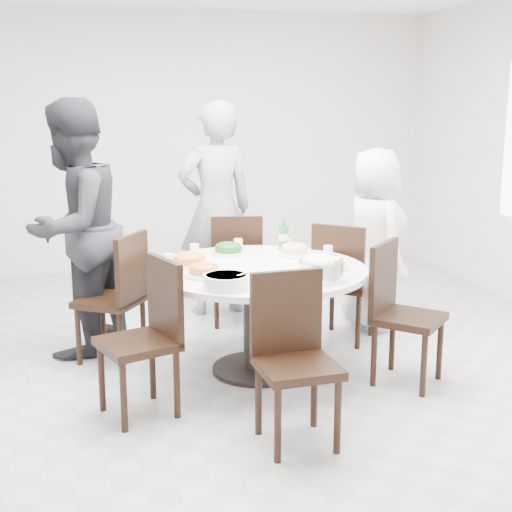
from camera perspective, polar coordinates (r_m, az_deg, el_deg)
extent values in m
cube|color=#AAABAF|center=(5.30, -3.28, -8.30)|extent=(6.00, 6.00, 0.01)
cube|color=silver|center=(7.94, -7.48, 8.98)|extent=(6.00, 0.01, 2.80)
cube|color=silver|center=(2.13, 11.33, -0.99)|extent=(6.00, 0.01, 2.80)
cylinder|color=white|center=(4.97, 0.14, -5.13)|extent=(1.50, 1.50, 0.75)
cube|color=black|center=(5.64, 7.16, -2.02)|extent=(0.59, 0.59, 0.95)
cube|color=black|center=(6.02, -1.61, -0.98)|extent=(0.49, 0.49, 0.95)
cube|color=black|center=(5.26, -11.61, -3.26)|extent=(0.58, 0.58, 0.95)
cube|color=black|center=(4.33, -9.48, -6.64)|extent=(0.54, 0.54, 0.95)
cube|color=black|center=(3.93, 3.34, -8.54)|extent=(0.44, 0.44, 0.95)
cube|color=black|center=(4.85, 12.14, -4.65)|extent=(0.59, 0.59, 0.95)
imported|color=white|center=(5.93, 9.43, 1.32)|extent=(0.56, 0.78, 1.49)
imported|color=black|center=(6.24, -3.25, 3.76)|extent=(0.74, 0.54, 1.86)
imported|color=black|center=(5.40, -14.41, 2.13)|extent=(1.11, 1.16, 1.89)
cylinder|color=white|center=(5.26, -2.22, 0.46)|extent=(0.26, 0.26, 0.07)
cylinder|color=white|center=(5.24, 3.09, 0.40)|extent=(0.26, 0.26, 0.07)
cylinder|color=white|center=(4.92, -5.36, -0.41)|extent=(0.28, 0.28, 0.08)
cylinder|color=white|center=(4.84, 5.80, -0.68)|extent=(0.26, 0.26, 0.06)
cylinder|color=white|center=(4.63, -4.20, -1.28)|extent=(0.25, 0.25, 0.07)
cylinder|color=silver|center=(4.54, 5.22, -1.19)|extent=(0.29, 0.29, 0.12)
cylinder|color=white|center=(4.34, -2.41, -2.06)|extent=(0.28, 0.28, 0.09)
cylinder|color=#296733|center=(5.38, 2.21, 1.71)|extent=(0.07, 0.07, 0.25)
cylinder|color=white|center=(5.45, -1.52, 0.97)|extent=(0.07, 0.07, 0.08)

